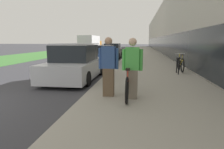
# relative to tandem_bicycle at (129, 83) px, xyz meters

# --- Properties ---
(sidewalk_slab) EXTENTS (4.47, 70.00, 0.12)m
(sidewalk_slab) POSITION_rel_tandem_bicycle_xyz_m (0.87, 18.85, -0.44)
(sidewalk_slab) COLOR gray
(sidewalk_slab) RESTS_ON ground
(storefront_facade) EXTENTS (10.01, 70.00, 6.84)m
(storefront_facade) POSITION_rel_tandem_bicycle_xyz_m (8.14, 26.85, 2.91)
(storefront_facade) COLOR #BCB7AD
(storefront_facade) RESTS_ON ground
(lawn_strip) EXTENTS (6.72, 70.00, 0.03)m
(lawn_strip) POSITION_rel_tandem_bicycle_xyz_m (-12.50, 22.85, -0.49)
(lawn_strip) COLOR #3D7533
(lawn_strip) RESTS_ON ground
(tandem_bicycle) EXTENTS (0.52, 2.43, 0.91)m
(tandem_bicycle) POSITION_rel_tandem_bicycle_xyz_m (0.00, 0.00, 0.00)
(tandem_bicycle) COLOR black
(tandem_bicycle) RESTS_ON sidewalk_slab
(person_rider) EXTENTS (0.59, 0.23, 1.72)m
(person_rider) POSITION_rel_tandem_bicycle_xyz_m (0.11, -0.30, 0.48)
(person_rider) COLOR #756B5B
(person_rider) RESTS_ON sidewalk_slab
(person_bystander) EXTENTS (0.59, 0.23, 1.75)m
(person_bystander) POSITION_rel_tandem_bicycle_xyz_m (-0.60, -0.13, 0.49)
(person_bystander) COLOR brown
(person_bystander) RESTS_ON sidewalk_slab
(bike_rack_hoop) EXTENTS (0.05, 0.60, 0.84)m
(bike_rack_hoop) POSITION_rel_tandem_bicycle_xyz_m (2.23, 4.45, 0.13)
(bike_rack_hoop) COLOR black
(bike_rack_hoop) RESTS_ON sidewalk_slab
(cruiser_bike_nearest) EXTENTS (0.52, 1.74, 0.95)m
(cruiser_bike_nearest) POSITION_rel_tandem_bicycle_xyz_m (2.54, 5.36, 0.01)
(cruiser_bike_nearest) COLOR black
(cruiser_bike_nearest) RESTS_ON sidewalk_slab
(parked_sedan_curbside) EXTENTS (2.01, 4.42, 1.64)m
(parked_sedan_curbside) POSITION_rel_tandem_bicycle_xyz_m (-2.59, 2.81, 0.20)
(parked_sedan_curbside) COLOR silver
(parked_sedan_curbside) RESTS_ON ground
(vintage_roadster_curbside) EXTENTS (1.75, 4.04, 1.44)m
(vintage_roadster_curbside) POSITION_rel_tandem_bicycle_xyz_m (-2.42, 8.63, 0.16)
(vintage_roadster_curbside) COLOR navy
(vintage_roadster_curbside) RESTS_ON ground
(parked_sedan_far) EXTENTS (1.74, 4.31, 1.51)m
(parked_sedan_far) POSITION_rel_tandem_bicycle_xyz_m (-2.45, 14.39, 0.19)
(parked_sedan_far) COLOR black
(parked_sedan_far) RESTS_ON ground
(moving_truck) EXTENTS (2.18, 7.53, 2.54)m
(moving_truck) POSITION_rel_tandem_bicycle_xyz_m (-7.31, 24.67, 0.79)
(moving_truck) COLOR orange
(moving_truck) RESTS_ON ground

